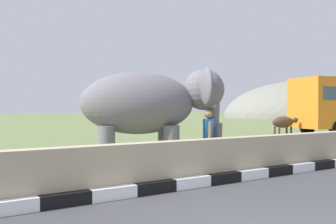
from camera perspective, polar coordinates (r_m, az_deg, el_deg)
The scene contains 6 objects.
striped_curb at distance 7.24m, azimuth -5.15°, elevation -12.05°, with size 16.20×0.20×0.24m.
barrier_parapet at distance 8.72m, azimuth 7.85°, elevation -7.34°, with size 28.00×0.36×1.00m, color tan.
elephant at distance 10.09m, azimuth -2.66°, elevation 1.19°, with size 4.05×3.17×2.81m.
person_handler at distance 10.19m, azimuth 6.30°, elevation -3.78°, with size 0.40×0.60×1.66m.
cow_near at distance 22.09m, azimuth 17.52°, elevation -1.57°, with size 1.92×0.78×1.23m.
hill_east at distance 72.53m, azimuth 21.27°, elevation -0.75°, with size 34.55×27.64×13.65m.
Camera 1 is at (-3.61, -2.75, 1.71)m, focal length 39.22 mm.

